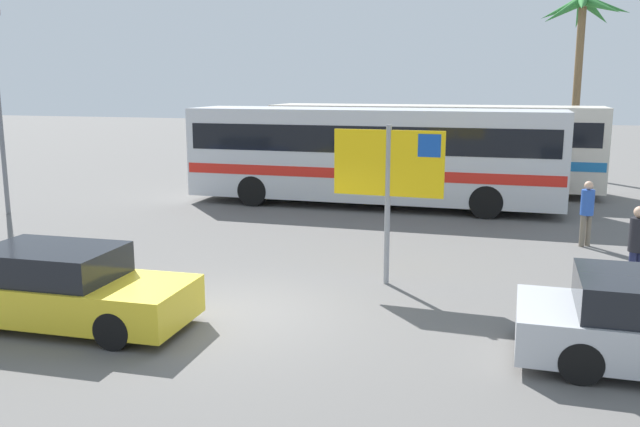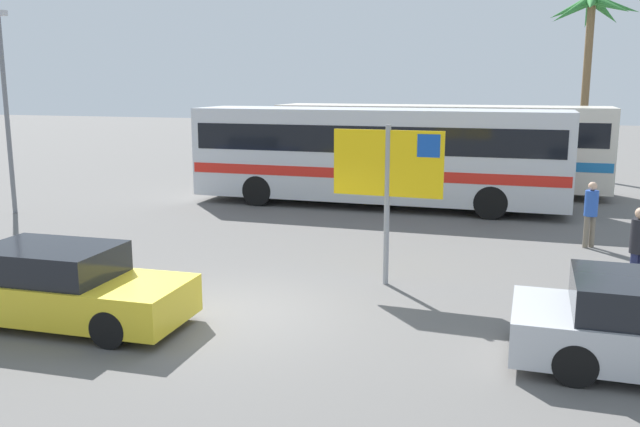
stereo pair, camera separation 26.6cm
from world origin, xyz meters
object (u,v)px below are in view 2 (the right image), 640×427
Objects in this scene: pedestrian_crossing_lot at (639,244)px; pedestrian_near_sign at (591,209)px; bus_front_coach at (377,152)px; bus_rear_coach at (438,143)px; car_yellow at (61,287)px; ferry_sign at (390,170)px.

pedestrian_crossing_lot is 1.04× the size of pedestrian_near_sign.
bus_rear_coach is at bearing 68.99° from bus_front_coach.
car_yellow is at bearing -107.81° from pedestrian_crossing_lot.
bus_front_coach is 8.84m from ferry_sign.
car_yellow is (-4.78, -3.87, -1.69)m from ferry_sign.
pedestrian_crossing_lot is (5.39, -11.62, -0.78)m from bus_rear_coach.
bus_front_coach is at bearing 21.62° from pedestrian_near_sign.
bus_rear_coach is at bearing -4.18° from pedestrian_near_sign.
ferry_sign reaches higher than car_yellow.
pedestrian_near_sign is at bearing 41.51° from car_yellow.
pedestrian_crossing_lot is at bearing -48.70° from bus_front_coach.
bus_rear_coach is 7.08× the size of pedestrian_crossing_lot.
pedestrian_near_sign is (4.82, -7.84, -0.82)m from bus_rear_coach.
bus_front_coach is at bearing -111.01° from bus_rear_coach.
car_yellow is at bearing 97.65° from pedestrian_near_sign.
pedestrian_crossing_lot is 3.82m from pedestrian_near_sign.
bus_rear_coach is (1.47, 3.82, 0.00)m from bus_front_coach.
bus_front_coach is 2.81× the size of car_yellow.
ferry_sign is 1.88× the size of pedestrian_crossing_lot.
bus_front_coach reaches higher than pedestrian_near_sign.
pedestrian_crossing_lot is (6.86, -7.80, -0.78)m from bus_front_coach.
car_yellow is 2.52× the size of pedestrian_crossing_lot.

